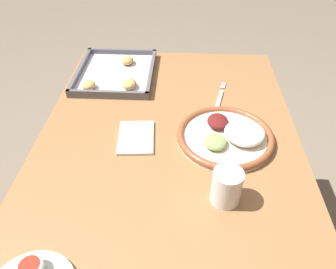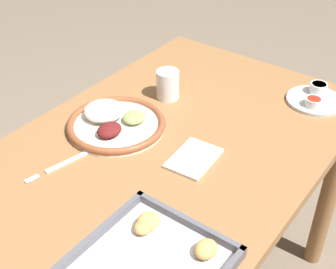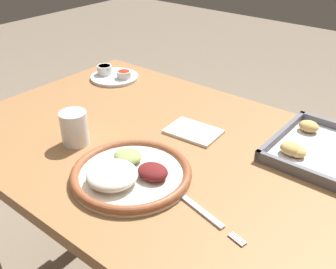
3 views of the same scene
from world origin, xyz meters
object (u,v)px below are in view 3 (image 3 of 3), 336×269
saucer_plate (114,75)px  baking_tray (336,155)px  dinner_plate (129,173)px  fork (200,210)px  drinking_cup (74,128)px  napkin (193,132)px

saucer_plate → baking_tray: saucer_plate is taller
dinner_plate → saucer_plate: bearing=139.1°
dinner_plate → baking_tray: size_ratio=0.86×
saucer_plate → baking_tray: (0.76, -0.02, -0.00)m
dinner_plate → fork: 0.18m
dinner_plate → fork: dinner_plate is taller
baking_tray → drinking_cup: bearing=-147.4°
saucer_plate → napkin: size_ratio=1.14×
fork → drinking_cup: size_ratio=2.38×
dinner_plate → napkin: (-0.01, 0.25, -0.01)m
fork → baking_tray: (0.14, 0.35, 0.01)m
fork → baking_tray: bearing=81.0°
saucer_plate → napkin: saucer_plate is taller
saucer_plate → dinner_plate: bearing=-40.9°
baking_tray → drinking_cup: 0.63m
drinking_cup → napkin: (0.20, 0.23, -0.04)m
saucer_plate → baking_tray: size_ratio=0.53×
napkin → saucer_plate: bearing=163.0°
fork → drinking_cup: 0.39m
baking_tray → napkin: (-0.33, -0.11, -0.01)m
napkin → dinner_plate: bearing=-87.9°
napkin → drinking_cup: bearing=-131.2°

